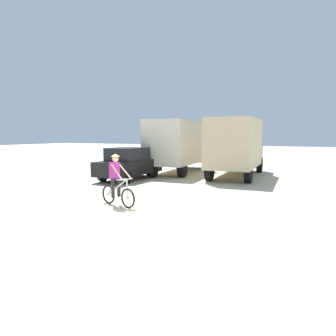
# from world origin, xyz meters

# --- Properties ---
(ground_plane) EXTENTS (120.00, 120.00, 0.00)m
(ground_plane) POSITION_xyz_m (0.00, 0.00, 0.00)
(ground_plane) COLOR beige
(box_truck_cream_rv) EXTENTS (2.67, 6.85, 3.35)m
(box_truck_cream_rv) POSITION_xyz_m (-3.02, 10.66, 1.87)
(box_truck_cream_rv) COLOR beige
(box_truck_cream_rv) RESTS_ON ground
(box_truck_tan_camper) EXTENTS (2.72, 6.86, 3.35)m
(box_truck_tan_camper) POSITION_xyz_m (0.84, 10.12, 1.87)
(box_truck_tan_camper) COLOR #CCB78E
(box_truck_tan_camper) RESTS_ON ground
(sedan_parked) EXTENTS (1.99, 4.29, 1.76)m
(sedan_parked) POSITION_xyz_m (-4.19, 6.32, 0.88)
(sedan_parked) COLOR black
(sedan_parked) RESTS_ON ground
(cyclist_orange_shirt) EXTENTS (1.68, 0.65, 1.82)m
(cyclist_orange_shirt) POSITION_xyz_m (-1.11, 0.74, 0.85)
(cyclist_orange_shirt) COLOR black
(cyclist_orange_shirt) RESTS_ON ground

